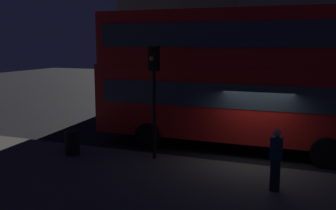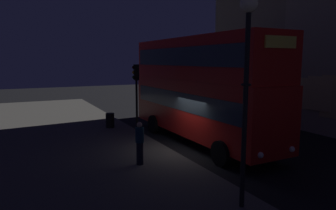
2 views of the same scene
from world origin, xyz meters
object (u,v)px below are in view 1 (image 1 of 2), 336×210
Objects in this scene: double_decker_bus at (230,72)px; litter_bin at (72,143)px; traffic_light_near_kerb at (154,79)px; pedestrian at (276,159)px.

litter_bin is (-5.09, -3.39, -2.50)m from double_decker_bus.
traffic_light_near_kerb is 3.93m from litter_bin.
traffic_light_near_kerb is 5.02m from pedestrian.
litter_bin is (-3.03, -0.65, -2.42)m from traffic_light_near_kerb.
pedestrian is at bearing -6.76° from litter_bin.
pedestrian is (4.36, -1.53, -1.96)m from traffic_light_near_kerb.
traffic_light_near_kerb is at bearing 12.13° from litter_bin.
litter_bin is (-7.39, 0.88, -0.46)m from pedestrian.
double_decker_bus is 2.73× the size of traffic_light_near_kerb.
traffic_light_near_kerb is (-2.06, -2.74, -0.08)m from double_decker_bus.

